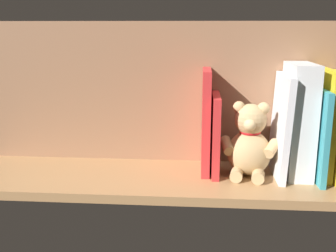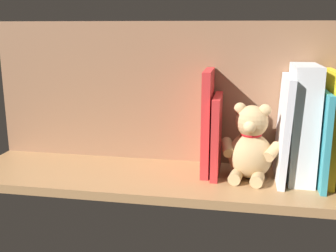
% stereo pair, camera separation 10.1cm
% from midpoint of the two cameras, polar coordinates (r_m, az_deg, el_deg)
% --- Properties ---
extents(ground_plane, '(1.03, 0.29, 0.02)m').
position_cam_midpoint_polar(ground_plane, '(1.05, 2.77, -7.41)').
color(ground_plane, '#A87A4C').
extents(shelf_back_panel, '(1.03, 0.02, 0.38)m').
position_cam_midpoint_polar(shelf_back_panel, '(1.11, 3.73, 4.66)').
color(shelf_back_panel, '#906547').
rests_on(shelf_back_panel, ground_plane).
extents(book_2, '(0.02, 0.16, 0.27)m').
position_cam_midpoint_polar(book_2, '(1.06, 24.40, -0.18)').
color(book_2, yellow).
rests_on(book_2, ground_plane).
extents(book_3, '(0.01, 0.19, 0.23)m').
position_cam_midpoint_polar(book_3, '(1.05, 23.36, -1.48)').
color(book_3, teal).
rests_on(book_3, ground_plane).
extents(dictionary_thick_white, '(0.06, 0.15, 0.28)m').
position_cam_midpoint_polar(dictionary_thick_white, '(1.04, 21.08, 0.34)').
color(dictionary_thick_white, silver).
rests_on(dictionary_thick_white, ground_plane).
extents(book_4, '(0.03, 0.18, 0.26)m').
position_cam_midpoint_polar(book_4, '(1.03, 18.73, -0.40)').
color(book_4, silver).
rests_on(book_4, ground_plane).
extents(teddy_bear, '(0.15, 0.13, 0.19)m').
position_cam_midpoint_polar(teddy_bear, '(1.02, 14.37, -2.78)').
color(teddy_bear, tan).
rests_on(teddy_bear, ground_plane).
extents(book_5, '(0.02, 0.15, 0.20)m').
position_cam_midpoint_polar(book_5, '(1.04, 9.67, -1.31)').
color(book_5, red).
rests_on(book_5, ground_plane).
extents(book_6, '(0.02, 0.14, 0.27)m').
position_cam_midpoint_polar(book_6, '(1.04, 8.38, 0.54)').
color(book_6, red).
rests_on(book_6, ground_plane).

